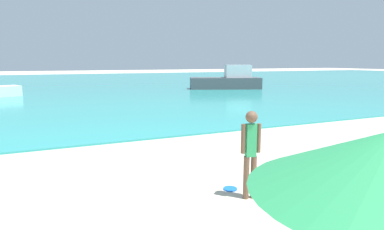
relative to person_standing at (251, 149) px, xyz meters
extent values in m
cube|color=teal|center=(-0.02, 35.24, -0.92)|extent=(160.00, 60.00, 0.06)
cylinder|color=brown|center=(-0.07, 0.02, -0.54)|extent=(0.11, 0.11, 0.82)
cylinder|color=brown|center=(0.07, -0.02, -0.54)|extent=(0.11, 0.11, 0.82)
cube|color=#2DA35B|center=(0.00, 0.00, 0.18)|extent=(0.21, 0.15, 0.61)
sphere|color=brown|center=(0.00, 0.00, 0.61)|extent=(0.22, 0.22, 0.22)
cylinder|color=brown|center=(-0.15, 0.03, 0.21)|extent=(0.08, 0.08, 0.55)
cylinder|color=brown|center=(0.15, -0.03, 0.21)|extent=(0.08, 0.08, 0.55)
cylinder|color=blue|center=(-0.11, 0.51, -0.94)|extent=(0.28, 0.28, 0.03)
cube|color=#4C4C51|center=(11.71, 21.54, -0.38)|extent=(6.75, 4.18, 1.03)
cube|color=silver|center=(12.80, 21.13, 0.72)|extent=(2.67, 2.16, 1.16)
camera|label=1|loc=(-3.36, -4.91, 1.61)|focal=30.58mm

